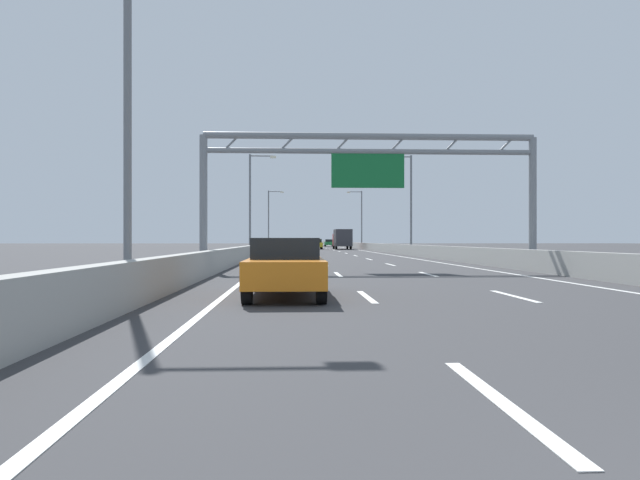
{
  "coord_description": "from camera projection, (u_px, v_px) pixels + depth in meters",
  "views": [
    {
      "loc": [
        -3.56,
        -1.33,
        1.38
      ],
      "look_at": [
        -0.29,
        70.31,
        1.37
      ],
      "focal_mm": 32.45,
      "sensor_mm": 36.0,
      "label": 1
    }
  ],
  "objects": [
    {
      "name": "lane_dash_left_1",
      "position": [
        367.0,
        297.0,
        13.9
      ],
      "size": [
        0.16,
        3.0,
        0.01
      ],
      "primitive_type": "cube",
      "color": "white",
      "rests_on": "ground_plane"
    },
    {
      "name": "green_car",
      "position": [
        329.0,
        243.0,
        121.07
      ],
      "size": [
        1.82,
        4.59,
        1.49
      ],
      "color": "#1E7A38",
      "rests_on": "ground_plane"
    },
    {
      "name": "ground_plane",
      "position": [
        314.0,
        248.0,
        101.39
      ],
      "size": [
        260.0,
        260.0,
        0.0
      ],
      "primitive_type": "plane",
      "color": "#38383A"
    },
    {
      "name": "lane_dash_left_16",
      "position": [
        301.0,
        245.0,
        148.76
      ],
      "size": [
        0.16,
        3.0,
        0.01
      ],
      "primitive_type": "cube",
      "color": "white",
      "rests_on": "ground_plane"
    },
    {
      "name": "silver_car",
      "position": [
        294.0,
        243.0,
        117.37
      ],
      "size": [
        1.72,
        4.28,
        1.47
      ],
      "color": "#A8ADB2",
      "rests_on": "ground_plane"
    },
    {
      "name": "streetlamp_left_far",
      "position": [
        270.0,
        215.0,
        94.98
      ],
      "size": [
        2.58,
        0.28,
        9.5
      ],
      "color": "slate",
      "rests_on": "ground_plane"
    },
    {
      "name": "lane_dash_left_14",
      "position": [
        301.0,
        246.0,
        130.78
      ],
      "size": [
        0.16,
        3.0,
        0.01
      ],
      "primitive_type": "cube",
      "color": "white",
      "rests_on": "ground_plane"
    },
    {
      "name": "lane_dash_left_15",
      "position": [
        301.0,
        246.0,
        139.77
      ],
      "size": [
        0.16,
        3.0,
        0.01
      ],
      "primitive_type": "cube",
      "color": "white",
      "rests_on": "ground_plane"
    },
    {
      "name": "lane_dash_right_3",
      "position": [
        390.0,
        265.0,
        32.04
      ],
      "size": [
        0.16,
        3.0,
        0.01
      ],
      "primitive_type": "cube",
      "color": "white",
      "rests_on": "ground_plane"
    },
    {
      "name": "lane_dash_left_17",
      "position": [
        300.0,
        245.0,
        157.75
      ],
      "size": [
        0.16,
        3.0,
        0.01
      ],
      "primitive_type": "cube",
      "color": "white",
      "rests_on": "ground_plane"
    },
    {
      "name": "lane_dash_right_4",
      "position": [
        369.0,
        259.0,
        41.03
      ],
      "size": [
        0.16,
        3.0,
        0.01
      ],
      "primitive_type": "cube",
      "color": "white",
      "rests_on": "ground_plane"
    },
    {
      "name": "lane_dash_right_12",
      "position": [
        321.0,
        247.0,
        112.96
      ],
      "size": [
        0.16,
        3.0,
        0.01
      ],
      "primitive_type": "cube",
      "color": "white",
      "rests_on": "ground_plane"
    },
    {
      "name": "lane_dash_left_3",
      "position": [
        326.0,
        265.0,
        31.88
      ],
      "size": [
        0.16,
        3.0,
        0.01
      ],
      "primitive_type": "cube",
      "color": "white",
      "rests_on": "ground_plane"
    },
    {
      "name": "edge_line_right",
      "position": [
        350.0,
        249.0,
        89.64
      ],
      "size": [
        0.16,
        176.0,
        0.01
      ],
      "primitive_type": "cube",
      "color": "white",
      "rests_on": "ground_plane"
    },
    {
      "name": "lane_dash_left_13",
      "position": [
        302.0,
        246.0,
        121.79
      ],
      "size": [
        0.16,
        3.0,
        0.01
      ],
      "primitive_type": "cube",
      "color": "white",
      "rests_on": "ground_plane"
    },
    {
      "name": "lane_dash_right_2",
      "position": [
        428.0,
        274.0,
        23.05
      ],
      "size": [
        0.16,
        3.0,
        0.01
      ],
      "primitive_type": "cube",
      "color": "white",
      "rests_on": "ground_plane"
    },
    {
      "name": "lane_dash_left_8",
      "position": [
        307.0,
        250.0,
        76.83
      ],
      "size": [
        0.16,
        3.0,
        0.01
      ],
      "primitive_type": "cube",
      "color": "white",
      "rests_on": "ground_plane"
    },
    {
      "name": "streetlamp_right_mid",
      "position": [
        409.0,
        198.0,
        55.38
      ],
      "size": [
        2.58,
        0.28,
        9.5
      ],
      "color": "slate",
      "rests_on": "ground_plane"
    },
    {
      "name": "lane_dash_left_0",
      "position": [
        500.0,
        401.0,
        4.91
      ],
      "size": [
        0.16,
        3.0,
        0.01
      ],
      "primitive_type": "cube",
      "color": "white",
      "rests_on": "ground_plane"
    },
    {
      "name": "orange_car",
      "position": [
        285.0,
        266.0,
        14.06
      ],
      "size": [
        1.81,
        4.51,
        1.42
      ],
      "color": "orange",
      "rests_on": "ground_plane"
    },
    {
      "name": "lane_dash_right_16",
      "position": [
        315.0,
        245.0,
        148.92
      ],
      "size": [
        0.16,
        3.0,
        0.01
      ],
      "primitive_type": "cube",
      "color": "white",
      "rests_on": "ground_plane"
    },
    {
      "name": "lane_dash_left_7",
      "position": [
        309.0,
        252.0,
        67.84
      ],
      "size": [
        0.16,
        3.0,
        0.01
      ],
      "primitive_type": "cube",
      "color": "white",
      "rests_on": "ground_plane"
    },
    {
      "name": "yellow_car",
      "position": [
        316.0,
        244.0,
        85.95
      ],
      "size": [
        1.82,
        4.57,
        1.53
      ],
      "color": "yellow",
      "rests_on": "ground_plane"
    },
    {
      "name": "lane_dash_right_13",
      "position": [
        319.0,
        246.0,
        121.95
      ],
      "size": [
        0.16,
        3.0,
        0.01
      ],
      "primitive_type": "cube",
      "color": "white",
      "rests_on": "ground_plane"
    },
    {
      "name": "lane_dash_left_4",
      "position": [
        319.0,
        259.0,
        40.87
      ],
      "size": [
        0.16,
        3.0,
        0.01
      ],
      "primitive_type": "cube",
      "color": "white",
      "rests_on": "ground_plane"
    },
    {
      "name": "barrier_right",
      "position": [
        348.0,
        245.0,
        111.69
      ],
      "size": [
        0.45,
        220.0,
        0.95
      ],
      "color": "#9E9E99",
      "rests_on": "ground_plane"
    },
    {
      "name": "lane_dash_left_5",
      "position": [
        314.0,
        256.0,
        49.86
      ],
      "size": [
        0.16,
        3.0,
        0.01
      ],
      "primitive_type": "cube",
      "color": "white",
      "rests_on": "ground_plane"
    },
    {
      "name": "lane_dash_right_1",
      "position": [
        514.0,
        296.0,
        14.06
      ],
      "size": [
        0.16,
        3.0,
        0.01
      ],
      "primitive_type": "cube",
      "color": "white",
      "rests_on": "ground_plane"
    },
    {
      "name": "streetlamp_left_near",
      "position": [
        137.0,
        79.0,
        14.41
      ],
      "size": [
        2.58,
        0.28,
        9.5
      ],
      "color": "slate",
      "rests_on": "ground_plane"
    },
    {
      "name": "lane_dash_left_9",
      "position": [
        306.0,
        249.0,
        85.82
      ],
      "size": [
        0.16,
        3.0,
        0.01
      ],
      "primitive_type": "cube",
      "color": "white",
      "rests_on": "ground_plane"
    },
    {
      "name": "lane_dash_left_2",
      "position": [
        338.0,
        274.0,
        22.89
      ],
      "size": [
        0.16,
        3.0,
        0.01
      ],
      "primitive_type": "cube",
      "color": "white",
      "rests_on": "ground_plane"
    },
    {
      "name": "lane_dash_right_10",
      "position": [
        326.0,
        248.0,
        94.98
      ],
      "size": [
        0.16,
        3.0,
        0.01
      ],
      "primitive_type": "cube",
      "color": "white",
      "rests_on": "ground_plane"
    },
    {
      "name": "lane_dash_left_12",
      "position": [
        303.0,
        247.0,
        112.8
      ],
      "size": [
        0.16,
        3.0,
        0.01
      ],
      "primitive_type": "cube",
      "color": "white",
      "rests_on": "ground_plane"
    },
    {
      "name": "blue_car",
      "position": [
        313.0,
        243.0,
        109.66
      ],
      "size": [
        1.85,
        4.41,
        1.46
      ],
      "color": "#2347AD",
      "rests_on": "ground_plane"
    },
    {
      "name": "lane_dash_left_10",
      "position": [
        304.0,
        248.0,
        94.82
      ],
      "size": [
        0.16,
        3.0,
        0.01
      ],
      "primitive_type": "cube",
      "color": "white",
      "rests_on": "ground_plane"
    },
    {
      "name": "lane_dash_left_6",
      "position": [
        311.0,
        253.0,
        58.85
      ],
      "size": [
        0.16,
        3.0,
        0.01
      ],
      "primitive_type": "cube",
      "color": "white",
      "rests_on": "ground_plane"
    },
    {
      "name": "lane_dash_right_14",
      "position": [
        317.0,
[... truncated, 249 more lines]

